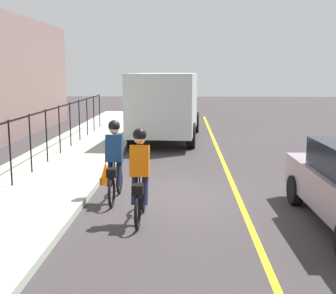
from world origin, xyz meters
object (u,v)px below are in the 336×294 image
Objects in this scene: box_truck_background at (167,103)px; cyclist_lead at (140,176)px; cyclist_follow at (115,161)px; traffic_cone_near at (106,173)px.

cyclist_lead is at bearing -177.02° from box_truck_background.
cyclist_follow is 1.72m from traffic_cone_near.
box_truck_background reaches higher than traffic_cone_near.
cyclist_follow is 0.27× the size of box_truck_background.
box_truck_background is (10.18, -0.10, 0.64)m from cyclist_lead.
cyclist_follow is (1.32, 0.69, 0.00)m from cyclist_lead.
cyclist_follow is 8.92m from box_truck_background.
cyclist_lead is 3.12× the size of traffic_cone_near.
cyclist_lead is 3.15m from traffic_cone_near.
cyclist_lead is 1.49m from cyclist_follow.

